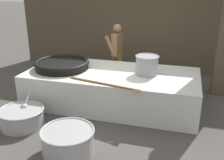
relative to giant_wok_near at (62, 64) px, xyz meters
The scene contains 9 objects.
ground_plane 1.47m from the giant_wok_near, ahead, with size 60.00×60.00×0.00m, color #474442.
back_wall 3.20m from the giant_wok_near, 67.01° to the left, with size 7.63×0.24×3.72m, color #4C4233.
hearth_platform 1.28m from the giant_wok_near, ahead, with size 3.80×1.77×0.76m.
giant_wok_near is the anchor object (origin of this frame).
stock_pot 1.96m from the giant_wok_near, ahead, with size 0.51×0.51×0.42m.
stirring_paddle 1.49m from the giant_wok_near, 29.45° to the right, with size 1.54×0.39×0.04m.
cook 1.64m from the giant_wok_near, 54.05° to the left, with size 0.41×0.62×1.64m.
prep_bowl_vegetables 1.57m from the giant_wok_near, 98.76° to the right, with size 0.87×1.13×0.71m.
prep_bowl_meat 2.31m from the giant_wok_near, 62.50° to the right, with size 0.88×0.88×0.44m.
Camera 1 is at (1.53, -5.33, 2.63)m, focal length 42.00 mm.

